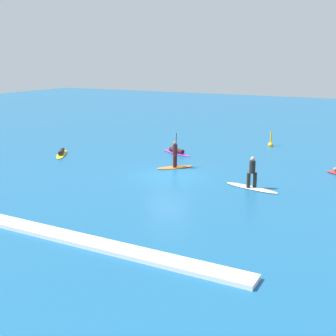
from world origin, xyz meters
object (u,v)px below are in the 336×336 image
surfer_on_white_board (252,180)px  marker_buoy (271,144)px  surfer_on_orange_board (175,160)px  surfer_on_yellow_board (62,153)px  surfer_on_purple_board (176,151)px

surfer_on_white_board → marker_buoy: 12.64m
marker_buoy → surfer_on_orange_board: bearing=-109.5°
surfer_on_yellow_board → surfer_on_white_board: size_ratio=0.93×
marker_buoy → surfer_on_white_board: bearing=-79.3°
surfer_on_white_board → marker_buoy: bearing=113.6°
surfer_on_yellow_board → surfer_on_orange_board: (9.44, 0.42, 0.40)m
surfer_on_yellow_board → surfer_on_orange_board: size_ratio=1.32×
surfer_on_yellow_board → surfer_on_purple_board: size_ratio=0.97×
surfer_on_yellow_board → surfer_on_orange_board: bearing=-121.4°
surfer_on_yellow_board → marker_buoy: marker_buoy is taller
surfer_on_purple_board → surfer_on_orange_board: bearing=141.2°
surfer_on_purple_board → marker_buoy: 8.33m
marker_buoy → surfer_on_purple_board: bearing=-132.3°
surfer_on_orange_board → surfer_on_yellow_board: bearing=134.8°
surfer_on_white_board → marker_buoy: (-2.36, 12.42, -0.28)m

